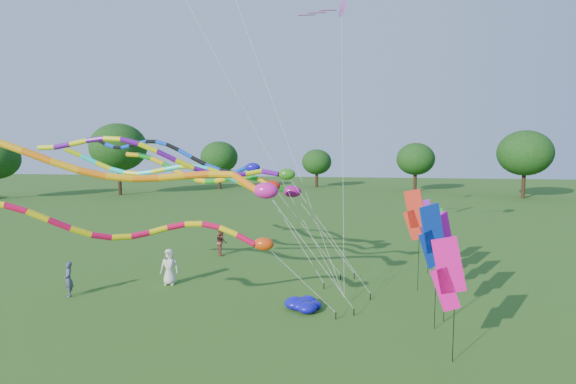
# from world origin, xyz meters

# --- Properties ---
(ground) EXTENTS (160.00, 160.00, 0.00)m
(ground) POSITION_xyz_m (0.00, 0.00, 0.00)
(ground) COLOR #285416
(ground) RESTS_ON ground
(tree_ring) EXTENTS (119.57, 114.80, 9.60)m
(tree_ring) POSITION_xyz_m (7.07, 5.03, 5.46)
(tree_ring) COLOR #382314
(tree_ring) RESTS_ON ground
(tube_kite_red) EXTENTS (11.66, 4.26, 5.70)m
(tube_kite_red) POSITION_xyz_m (-4.00, 0.21, 3.79)
(tube_kite_red) COLOR black
(tube_kite_red) RESTS_ON ground
(tube_kite_orange) EXTENTS (17.78, 2.59, 8.36)m
(tube_kite_orange) POSITION_xyz_m (-6.16, 1.47, 6.09)
(tube_kite_orange) COLOR black
(tube_kite_orange) RESTS_ON ground
(tube_kite_purple) EXTENTS (13.87, 2.92, 7.97)m
(tube_kite_purple) POSITION_xyz_m (-3.94, 3.02, 6.31)
(tube_kite_purple) COLOR black
(tube_kite_purple) RESTS_ON ground
(tube_kite_blue) EXTENTS (13.78, 4.41, 7.87)m
(tube_kite_blue) POSITION_xyz_m (-6.23, 8.06, 6.41)
(tube_kite_blue) COLOR black
(tube_kite_blue) RESTS_ON ground
(tube_kite_cyan) EXTENTS (13.20, 2.70, 7.34)m
(tube_kite_cyan) POSITION_xyz_m (-4.86, 6.07, 5.52)
(tube_kite_cyan) COLOR black
(tube_kite_cyan) RESTS_ON ground
(tube_kite_green) EXTENTS (13.12, 2.22, 7.07)m
(tube_kite_green) POSITION_xyz_m (-3.86, 9.05, 5.09)
(tube_kite_green) COLOR black
(tube_kite_green) RESTS_ON ground
(delta_kite_high_c) EXTENTS (2.94, 6.02, 15.03)m
(delta_kite_high_c) POSITION_xyz_m (2.06, 9.27, 14.17)
(delta_kite_high_c) COLOR black
(delta_kite_high_c) RESTS_ON ground
(banner_pole_magenta_b) EXTENTS (1.16, 0.18, 4.47)m
(banner_pole_magenta_b) POSITION_xyz_m (6.25, 2.46, 3.21)
(banner_pole_magenta_b) COLOR black
(banner_pole_magenta_b) RESTS_ON ground
(banner_pole_violet) EXTENTS (1.16, 0.10, 4.07)m
(banner_pole_violet) POSITION_xyz_m (6.69, 9.69, 2.82)
(banner_pole_violet) COLOR black
(banner_pole_violet) RESTS_ON ground
(banner_pole_magenta_a) EXTENTS (1.16, 0.16, 4.18)m
(banner_pole_magenta_a) POSITION_xyz_m (5.89, -1.16, 2.92)
(banner_pole_magenta_a) COLOR black
(banner_pole_magenta_a) RESTS_ON ground
(banner_pole_red) EXTENTS (1.11, 0.51, 4.95)m
(banner_pole_red) POSITION_xyz_m (5.75, 6.47, 3.68)
(banner_pole_red) COLOR black
(banner_pole_red) RESTS_ON ground
(banner_pole_green) EXTENTS (1.16, 0.20, 4.16)m
(banner_pole_green) POSITION_xyz_m (6.62, 5.54, 2.90)
(banner_pole_green) COLOR black
(banner_pole_green) RESTS_ON ground
(banner_pole_blue_a) EXTENTS (1.09, 0.56, 4.90)m
(banner_pole_blue_a) POSITION_xyz_m (5.77, 1.49, 3.64)
(banner_pole_blue_a) COLOR black
(banner_pole_blue_a) RESTS_ON ground
(blue_nylon_heap) EXTENTS (1.55, 1.93, 0.57)m
(blue_nylon_heap) POSITION_xyz_m (1.12, 3.07, 0.27)
(blue_nylon_heap) COLOR #0F0DA9
(blue_nylon_heap) RESTS_ON ground
(person_a) EXTENTS (0.95, 0.68, 1.82)m
(person_a) POSITION_xyz_m (-6.27, 5.74, 0.91)
(person_a) COLOR beige
(person_a) RESTS_ON ground
(person_b) EXTENTS (0.67, 0.71, 1.63)m
(person_b) POSITION_xyz_m (-10.19, 3.30, 0.82)
(person_b) COLOR #454761
(person_b) RESTS_ON ground
(person_c) EXTENTS (0.95, 1.03, 1.71)m
(person_c) POSITION_xyz_m (-5.40, 12.27, 0.85)
(person_c) COLOR brown
(person_c) RESTS_ON ground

